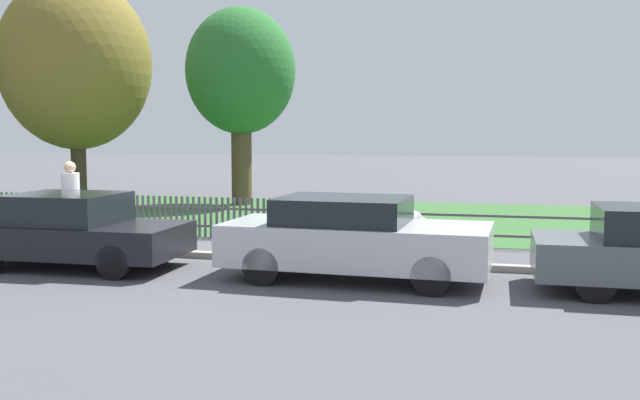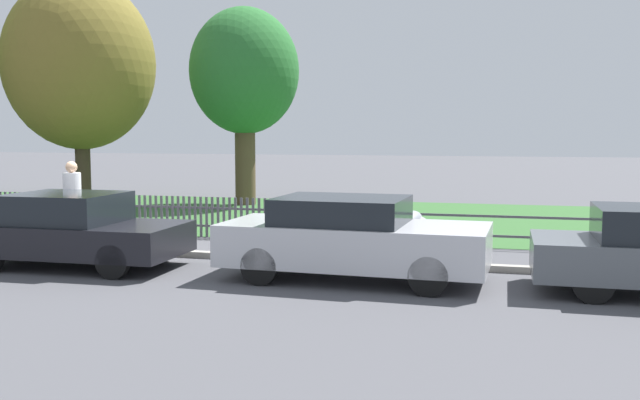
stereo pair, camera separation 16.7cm
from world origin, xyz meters
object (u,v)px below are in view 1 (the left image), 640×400
parked_car_navy_estate (74,230)px  covered_motorcycle (394,229)px  pedestrian_near_fence (71,199)px  tree_far_left (241,73)px  tree_mid_park (75,64)px  parked_car_red_compact (354,237)px

parked_car_navy_estate → covered_motorcycle: size_ratio=2.18×
parked_car_navy_estate → covered_motorcycle: parked_car_navy_estate is taller
covered_motorcycle → pedestrian_near_fence: bearing=-175.9°
tree_far_left → tree_mid_park: bearing=-151.8°
parked_car_navy_estate → parked_car_red_compact: size_ratio=0.88×
parked_car_navy_estate → pedestrian_near_fence: (-1.24, 1.84, 0.36)m
covered_motorcycle → tree_mid_park: 13.33m
tree_far_left → pedestrian_near_fence: tree_far_left is taller
tree_mid_park → tree_far_left: size_ratio=1.11×
parked_car_red_compact → tree_mid_park: (-10.52, 8.56, 3.83)m
pedestrian_near_fence → parked_car_navy_estate: bearing=117.0°
tree_mid_park → parked_car_red_compact: bearing=-39.1°
covered_motorcycle → tree_far_left: bearing=126.7°
covered_motorcycle → parked_car_navy_estate: bearing=-157.2°
parked_car_navy_estate → tree_far_left: bearing=93.7°
tree_far_left → parked_car_navy_estate: bearing=-85.4°
parked_car_navy_estate → tree_mid_park: tree_mid_park is taller
covered_motorcycle → tree_far_left: size_ratio=0.27×
parked_car_red_compact → covered_motorcycle: 2.04m
parked_car_navy_estate → pedestrian_near_fence: pedestrian_near_fence is taller
parked_car_red_compact → pedestrian_near_fence: pedestrian_near_fence is taller
parked_car_navy_estate → tree_far_left: (-0.89, 11.15, 3.68)m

